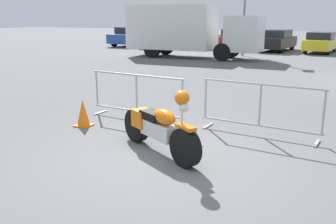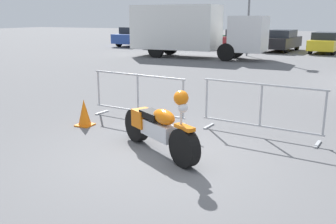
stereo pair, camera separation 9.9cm
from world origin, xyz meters
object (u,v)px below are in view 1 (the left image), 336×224
(crowd_barrier_far, at_px, (260,108))
(parked_car_silver, at_px, (163,37))
(parked_car_maroon, at_px, (237,39))
(parked_car_black, at_px, (277,40))
(motorcycle, at_px, (159,127))
(box_truck, at_px, (186,29))
(parked_car_yellow, at_px, (321,42))
(traffic_cone, at_px, (83,113))
(crowd_barrier_near, at_px, (137,96))
(parked_car_green, at_px, (200,39))
(parked_car_blue, at_px, (132,36))

(crowd_barrier_far, height_order, parked_car_silver, parked_car_silver)
(parked_car_maroon, xyz_separation_m, parked_car_black, (2.86, -0.36, 0.01))
(motorcycle, relative_size, box_truck, 0.25)
(parked_car_maroon, bearing_deg, parked_car_yellow, -87.82)
(motorcycle, xyz_separation_m, traffic_cone, (-2.23, 0.81, -0.18))
(crowd_barrier_near, relative_size, parked_car_green, 0.59)
(motorcycle, bearing_deg, parked_car_blue, 151.42)
(parked_car_maroon, bearing_deg, parked_car_black, -90.01)
(parked_car_blue, distance_m, parked_car_silver, 2.87)
(crowd_barrier_near, bearing_deg, parked_car_maroon, 97.68)
(motorcycle, relative_size, crowd_barrier_near, 0.79)
(box_truck, relative_size, parked_car_silver, 1.64)
(crowd_barrier_far, distance_m, parked_car_yellow, 19.54)
(motorcycle, bearing_deg, traffic_cone, -169.22)
(crowd_barrier_near, xyz_separation_m, parked_car_green, (-5.57, 20.02, 0.14))
(parked_car_blue, bearing_deg, parked_car_black, -82.47)
(motorcycle, relative_size, parked_car_green, 0.46)
(traffic_cone, bearing_deg, parked_car_silver, 110.53)
(box_truck, relative_size, traffic_cone, 13.06)
(traffic_cone, bearing_deg, parked_car_maroon, 95.13)
(box_truck, distance_m, parked_car_blue, 9.72)
(parked_car_silver, relative_size, parked_car_maroon, 1.06)
(box_truck, relative_size, parked_car_maroon, 1.74)
(parked_car_silver, xyz_separation_m, parked_car_yellow, (11.45, 0.17, -0.09))
(parked_car_blue, xyz_separation_m, parked_car_maroon, (8.58, 0.43, -0.03))
(parked_car_silver, xyz_separation_m, traffic_cone, (7.61, -20.32, -0.49))
(parked_car_silver, height_order, parked_car_green, parked_car_silver)
(parked_car_maroon, bearing_deg, parked_car_silver, 103.88)
(crowd_barrier_far, xyz_separation_m, parked_car_blue, (-14.11, 19.61, 0.20))
(motorcycle, bearing_deg, crowd_barrier_far, 81.95)
(crowd_barrier_near, xyz_separation_m, parked_car_blue, (-11.29, 19.61, 0.20))
(motorcycle, xyz_separation_m, box_truck, (-5.43, 14.97, 1.17))
(parked_car_green, distance_m, parked_car_black, 5.73)
(crowd_barrier_near, bearing_deg, box_truck, 106.94)
(parked_car_blue, distance_m, parked_car_green, 5.74)
(parked_car_silver, distance_m, parked_car_yellow, 11.45)
(motorcycle, distance_m, parked_car_silver, 23.31)
(motorcycle, bearing_deg, parked_car_green, 138.46)
(motorcycle, xyz_separation_m, parked_car_black, (-1.25, 21.44, 0.27))
(crowd_barrier_far, height_order, parked_car_maroon, parked_car_maroon)
(box_truck, height_order, traffic_cone, box_truck)
(parked_car_yellow, height_order, traffic_cone, parked_car_yellow)
(motorcycle, height_order, parked_car_black, parked_car_black)
(crowd_barrier_near, height_order, parked_car_maroon, parked_car_maroon)
(crowd_barrier_far, xyz_separation_m, parked_car_silver, (-11.25, 19.37, 0.22))
(motorcycle, xyz_separation_m, parked_car_green, (-6.98, 21.78, 0.23))
(crowd_barrier_near, xyz_separation_m, box_truck, (-4.02, 13.21, 1.08))
(parked_car_green, relative_size, traffic_cone, 7.17)
(parked_car_green, xyz_separation_m, traffic_cone, (4.75, -20.97, -0.41))
(crowd_barrier_near, height_order, parked_car_blue, parked_car_blue)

